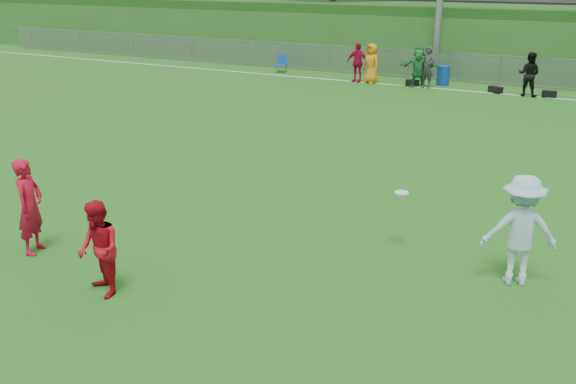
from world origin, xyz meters
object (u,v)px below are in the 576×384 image
Objects in this scene: player_blue at (520,230)px; frisbee at (402,193)px; player_red_left at (30,206)px; recycling_bin at (443,76)px; player_red_center at (99,249)px.

player_blue is 7.30× the size of frisbee.
player_red_left is 20.25m from recycling_bin.
player_red_left is 8.18m from player_blue.
recycling_bin is at bearing -24.72° from player_red_left.
frisbee is (-2.06, 0.40, 0.16)m from player_blue.
player_red_left is at bearing -167.49° from player_red_center.
player_red_left is at bearing -95.60° from recycling_bin.
player_red_center is 1.85× the size of recycling_bin.
player_red_left is at bearing -151.30° from frisbee.
frisbee is at bearing -30.36° from player_blue.
player_blue is (5.55, 3.34, 0.14)m from player_red_center.
player_red_center is at bearing -125.60° from player_red_left.
frisbee is 0.30× the size of recycling_bin.
recycling_bin is at bearing -91.18° from player_blue.
player_blue is (7.72, 2.70, 0.04)m from player_red_left.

